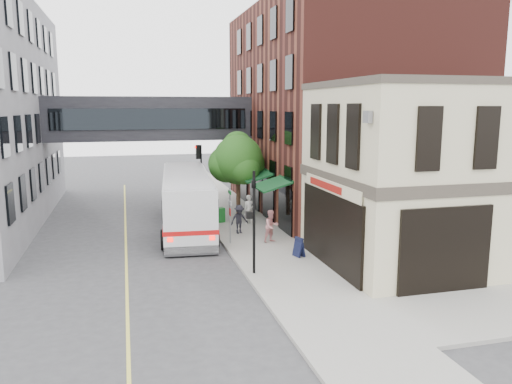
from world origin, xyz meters
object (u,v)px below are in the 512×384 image
pedestrian_b (271,226)px  newspaper_box (221,215)px  bus (187,198)px  pedestrian_c (239,219)px  pedestrian_a (249,209)px  sandwich_board (299,247)px

pedestrian_b → newspaper_box: 5.60m
newspaper_box → pedestrian_b: bearing=-84.7°
bus → pedestrian_c: size_ratio=7.62×
pedestrian_a → pedestrian_b: pedestrian_a is taller
pedestrian_b → newspaper_box: (-1.75, 5.30, -0.41)m
bus → pedestrian_b: 6.30m
bus → pedestrian_a: bearing=-7.4°
pedestrian_b → pedestrian_c: size_ratio=1.06×
bus → newspaper_box: 2.53m
bus → pedestrian_a: size_ratio=6.91×
pedestrian_b → pedestrian_a: bearing=72.6°
bus → pedestrian_b: bus is taller
pedestrian_a → newspaper_box: pedestrian_a is taller
bus → newspaper_box: bearing=11.3°
bus → sandwich_board: (4.46, -7.72, -1.24)m
pedestrian_b → sandwich_board: (0.55, -2.86, -0.40)m
pedestrian_b → pedestrian_c: 2.57m
pedestrian_a → newspaper_box: bearing=151.1°
pedestrian_b → newspaper_box: size_ratio=1.89×
pedestrian_a → pedestrian_c: size_ratio=1.10×
bus → pedestrian_c: (2.67, -2.61, -0.89)m
newspaper_box → sandwich_board: size_ratio=0.97×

